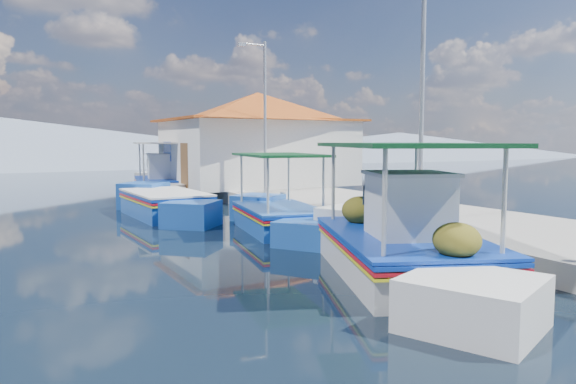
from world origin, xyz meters
TOP-DOWN VIEW (x-y plane):
  - ground at (0.00, 0.00)m, footprint 160.00×160.00m
  - quay at (5.90, 6.00)m, footprint 5.00×44.00m
  - bollards at (3.80, 5.25)m, footprint 0.20×17.20m
  - main_caique at (1.67, -0.62)m, footprint 4.58×7.93m
  - caique_green_canopy at (2.04, 5.08)m, footprint 2.77×6.47m
  - caique_blue_hull at (0.05, 9.64)m, footprint 2.26×7.24m
  - caique_far at (2.05, 17.14)m, footprint 3.34×7.85m
  - harbor_building at (6.20, 15.00)m, footprint 10.49×10.49m
  - lamp_post_near at (4.51, 2.00)m, footprint 1.21×0.14m
  - lamp_post_far at (4.51, 11.00)m, footprint 1.21×0.14m
  - mountain_ridge at (6.54, 56.00)m, footprint 171.40×96.00m

SIDE VIEW (x-z plane):
  - ground at x=0.00m, z-range 0.00..0.00m
  - quay at x=5.90m, z-range 0.00..0.50m
  - caique_blue_hull at x=0.05m, z-range -0.30..0.99m
  - caique_green_canopy at x=2.04m, z-range -0.86..1.60m
  - caique_far at x=2.05m, z-range -0.88..1.92m
  - main_caique at x=1.67m, z-range -0.87..1.96m
  - bollards at x=3.80m, z-range 0.50..0.80m
  - mountain_ridge at x=6.54m, z-range -0.71..4.79m
  - harbor_building at x=6.20m, z-range 0.58..4.98m
  - lamp_post_near at x=4.51m, z-range 0.85..6.85m
  - lamp_post_far at x=4.51m, z-range 0.85..6.85m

